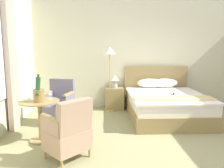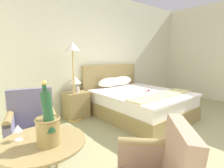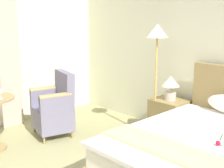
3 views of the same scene
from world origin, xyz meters
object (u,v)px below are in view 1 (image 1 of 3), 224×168
object	(u,v)px
bedside_lamp	(114,80)
armchair_facing_bed	(68,131)
champagne_bucket	(39,93)
bed	(165,104)
wine_glass_near_bucket	(50,94)
armchair_by_window	(60,105)
floor_lamp_brass	(110,59)
side_table_round	(40,116)
nightstand	(114,98)
wine_glass_near_edge	(33,94)

from	to	relation	value
bedside_lamp	armchair_facing_bed	xyz separation A→B (m)	(-0.81, -2.79, -0.39)
champagne_bucket	armchair_facing_bed	xyz separation A→B (m)	(0.58, -0.58, -0.46)
bed	wine_glass_near_bucket	distance (m)	2.76
bedside_lamp	armchair_by_window	distance (m)	1.77
armchair_by_window	bedside_lamp	bearing A→B (deg)	43.34
floor_lamp_brass	champagne_bucket	bearing A→B (deg)	-121.72
bed	bedside_lamp	size ratio (longest dim) A/B	5.96
side_table_round	bed	bearing A→B (deg)	27.04
floor_lamp_brass	champagne_bucket	world-z (taller)	floor_lamp_brass
wine_glass_near_bucket	champagne_bucket	bearing A→B (deg)	-125.09
bed	armchair_by_window	size ratio (longest dim) A/B	2.18
bed	champagne_bucket	bearing A→B (deg)	-151.24
nightstand	wine_glass_near_edge	bearing A→B (deg)	-128.12
side_table_round	champagne_bucket	world-z (taller)	champagne_bucket
bedside_lamp	bed	bearing A→B (deg)	-34.42
side_table_round	armchair_by_window	xyz separation A→B (m)	(0.15, 0.94, -0.05)
bedside_lamp	armchair_by_window	bearing A→B (deg)	-136.66
floor_lamp_brass	armchair_facing_bed	xyz separation A→B (m)	(-0.68, -2.62, -0.95)
wine_glass_near_edge	armchair_facing_bed	xyz separation A→B (m)	(0.75, -0.81, -0.40)
bed	side_table_round	xyz separation A→B (m)	(-2.59, -1.32, 0.14)
nightstand	bedside_lamp	size ratio (longest dim) A/B	1.63
bed	floor_lamp_brass	world-z (taller)	floor_lamp_brass
side_table_round	champagne_bucket	xyz separation A→B (m)	(0.02, -0.09, 0.42)
side_table_round	armchair_by_window	bearing A→B (deg)	80.65
bedside_lamp	floor_lamp_brass	distance (m)	0.61
bedside_lamp	armchair_facing_bed	size ratio (longest dim) A/B	0.39
wine_glass_near_edge	armchair_facing_bed	size ratio (longest dim) A/B	0.14
floor_lamp_brass	side_table_round	world-z (taller)	floor_lamp_brass
wine_glass_near_edge	nightstand	bearing A→B (deg)	51.88
nightstand	armchair_facing_bed	size ratio (longest dim) A/B	0.63
bed	floor_lamp_brass	distance (m)	1.79
wine_glass_near_bucket	floor_lamp_brass	bearing A→B (deg)	58.66
nightstand	side_table_round	size ratio (longest dim) A/B	0.80
bed	armchair_by_window	world-z (taller)	bed
bed	floor_lamp_brass	xyz separation A→B (m)	(-1.31, 0.63, 1.05)
wine_glass_near_bucket	wine_glass_near_edge	bearing A→B (deg)	174.67
armchair_facing_bed	nightstand	bearing A→B (deg)	73.81
nightstand	side_table_round	world-z (taller)	side_table_round
bed	armchair_by_window	bearing A→B (deg)	-171.08
wine_glass_near_edge	champagne_bucket	bearing A→B (deg)	-52.96
nightstand	wine_glass_near_edge	distance (m)	2.58
nightstand	wine_glass_near_edge	xyz separation A→B (m)	(-1.56, -1.99, 0.54)
wine_glass_near_edge	armchair_facing_bed	bearing A→B (deg)	-47.14
bedside_lamp	wine_glass_near_bucket	world-z (taller)	bedside_lamp
nightstand	floor_lamp_brass	world-z (taller)	floor_lamp_brass
champagne_bucket	armchair_by_window	xyz separation A→B (m)	(0.13, 1.03, -0.46)
bedside_lamp	side_table_round	distance (m)	2.57
side_table_round	floor_lamp_brass	bearing A→B (deg)	56.69
bed	side_table_round	distance (m)	2.91
bed	armchair_by_window	distance (m)	2.46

